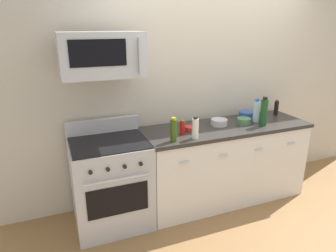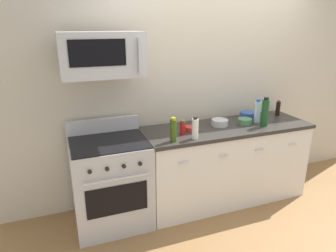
# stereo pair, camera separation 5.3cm
# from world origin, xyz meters

# --- Properties ---
(ground_plane) EXTENTS (6.03, 6.03, 0.00)m
(ground_plane) POSITION_xyz_m (0.00, 0.00, 0.00)
(ground_plane) COLOR olive
(back_wall) EXTENTS (5.03, 0.10, 2.70)m
(back_wall) POSITION_xyz_m (0.00, 0.41, 1.35)
(back_wall) COLOR beige
(back_wall) RESTS_ON ground_plane
(counter_unit) EXTENTS (1.94, 0.66, 0.92)m
(counter_unit) POSITION_xyz_m (0.00, -0.00, 0.46)
(counter_unit) COLOR silver
(counter_unit) RESTS_ON ground_plane
(range_oven) EXTENTS (0.76, 0.69, 1.07)m
(range_oven) POSITION_xyz_m (-1.34, 0.00, 0.47)
(range_oven) COLOR #B7BABF
(range_oven) RESTS_ON ground_plane
(microwave) EXTENTS (0.74, 0.44, 0.40)m
(microwave) POSITION_xyz_m (-1.34, 0.05, 1.75)
(microwave) COLOR #B7BABF
(bottle_olive_oil) EXTENTS (0.06, 0.06, 0.24)m
(bottle_olive_oil) POSITION_xyz_m (-0.74, -0.22, 1.04)
(bottle_olive_oil) COLOR #385114
(bottle_olive_oil) RESTS_ON countertop_slab
(bottle_water_clear) EXTENTS (0.07, 0.07, 0.27)m
(bottle_water_clear) POSITION_xyz_m (0.39, -0.00, 1.05)
(bottle_water_clear) COLOR silver
(bottle_water_clear) RESTS_ON countertop_slab
(bottle_wine_green) EXTENTS (0.08, 0.08, 0.33)m
(bottle_wine_green) POSITION_xyz_m (0.39, -0.14, 1.08)
(bottle_wine_green) COLOR #19471E
(bottle_wine_green) RESTS_ON countertop_slab
(bottle_soy_sauce_dark) EXTENTS (0.05, 0.05, 0.19)m
(bottle_soy_sauce_dark) POSITION_xyz_m (0.81, 0.14, 1.01)
(bottle_soy_sauce_dark) COLOR black
(bottle_soy_sauce_dark) RESTS_ON countertop_slab
(bottle_hot_sauce_red) EXTENTS (0.06, 0.06, 0.16)m
(bottle_hot_sauce_red) POSITION_xyz_m (-0.58, -0.08, 0.99)
(bottle_hot_sauce_red) COLOR #B21914
(bottle_hot_sauce_red) RESTS_ON countertop_slab
(bottle_vinegar_white) EXTENTS (0.07, 0.07, 0.23)m
(bottle_vinegar_white) POSITION_xyz_m (-0.51, -0.23, 1.03)
(bottle_vinegar_white) COLOR silver
(bottle_vinegar_white) RESTS_ON countertop_slab
(bowl_green_glaze) EXTENTS (0.16, 0.16, 0.06)m
(bowl_green_glaze) POSITION_xyz_m (0.23, -0.00, 0.95)
(bowl_green_glaze) COLOR #477A4C
(bowl_green_glaze) RESTS_ON countertop_slab
(bowl_steel_prep) EXTENTS (0.19, 0.19, 0.07)m
(bowl_steel_prep) POSITION_xyz_m (-0.07, 0.05, 0.96)
(bowl_steel_prep) COLOR #B2B5BA
(bowl_steel_prep) RESTS_ON countertop_slab
(bowl_red_small) EXTENTS (0.13, 0.13, 0.05)m
(bowl_red_small) POSITION_xyz_m (-0.45, -0.00, 0.95)
(bowl_red_small) COLOR #B72D28
(bowl_red_small) RESTS_ON countertop_slab
(bowl_blue_mixing) EXTENTS (0.19, 0.19, 0.08)m
(bowl_blue_mixing) POSITION_xyz_m (0.37, 0.16, 0.96)
(bowl_blue_mixing) COLOR #2D519E
(bowl_blue_mixing) RESTS_ON countertop_slab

